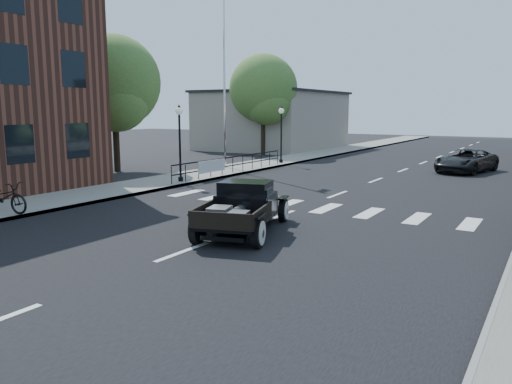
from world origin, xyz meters
The scene contains 15 objects.
ground centered at (0.00, 0.00, 0.00)m, with size 120.00×120.00×0.00m, color black.
road centered at (0.00, 15.00, 0.01)m, with size 14.00×80.00×0.02m, color black.
road_markings centered at (0.00, 10.00, 0.00)m, with size 12.00×60.00×0.06m, color silver, non-canonical shape.
sidewalk_left centered at (-8.50, 15.00, 0.07)m, with size 3.00×80.00×0.15m, color gray.
low_building_left centered at (-15.00, 28.00, 2.50)m, with size 10.00×12.00×5.00m, color gray.
railing centered at (-7.30, 10.00, 0.65)m, with size 0.08×10.00×1.00m, color black, non-canonical shape.
banner centered at (-7.22, 8.00, 0.45)m, with size 0.04×2.20×0.60m, color silver, non-canonical shape.
lamp_post_b centered at (-7.60, 6.00, 1.96)m, with size 0.36×0.36×3.61m, color black, non-canonical shape.
lamp_post_c centered at (-7.60, 16.00, 1.96)m, with size 0.36×0.36×3.61m, color black, non-canonical shape.
flagpole centered at (-9.20, 12.00, 5.76)m, with size 0.12×0.12×11.21m, color silver.
big_tree_near centered at (-14.00, 8.00, 3.85)m, with size 5.25×5.25×7.70m, color #466A2D, non-canonical shape.
big_tree_far centered at (-12.50, 22.00, 3.93)m, with size 5.35×5.35×7.85m, color #466A2D, non-canonical shape.
hotrod_pickup centered at (0.18, -0.48, 0.76)m, with size 2.03×4.36×1.51m, color black, non-canonical shape.
second_car centered at (3.27, 18.01, 0.65)m, with size 2.16×4.69×1.30m, color black.
motorcycle centered at (-7.70, -2.83, 0.67)m, with size 0.69×1.97×1.04m, color black.
Camera 1 is at (7.80, -12.26, 3.49)m, focal length 35.00 mm.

